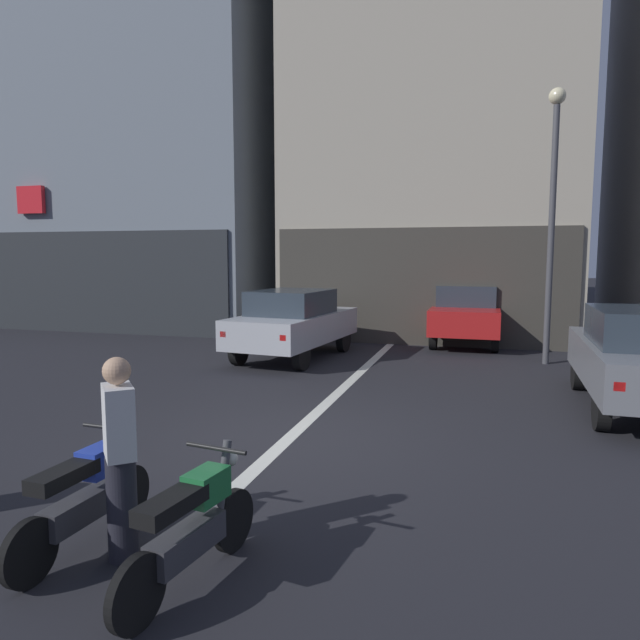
{
  "coord_description": "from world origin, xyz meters",
  "views": [
    {
      "loc": [
        2.5,
        -7.02,
        2.47
      ],
      "look_at": [
        -0.12,
        2.0,
        1.4
      ],
      "focal_mm": 32.24,
      "sensor_mm": 36.0,
      "label": 1
    }
  ],
  "objects": [
    {
      "name": "ground_plane",
      "position": [
        0.0,
        0.0,
        0.0
      ],
      "size": [
        120.0,
        120.0,
        0.0
      ],
      "primitive_type": "plane",
      "color": "#232328"
    },
    {
      "name": "lane_centre_line",
      "position": [
        0.0,
        6.0,
        0.0
      ],
      "size": [
        0.2,
        18.0,
        0.01
      ],
      "primitive_type": "cube",
      "color": "silver",
      "rests_on": "ground"
    },
    {
      "name": "building_corner_left",
      "position": [
        -9.86,
        13.29,
        10.37
      ],
      "size": [
        10.6,
        9.9,
        20.76
      ],
      "color": "gray",
      "rests_on": "ground"
    },
    {
      "name": "building_mid_block",
      "position": [
        0.77,
        13.29,
        8.97
      ],
      "size": [
        8.39,
        9.2,
        17.97
      ],
      "color": "#B2A893",
      "rests_on": "ground"
    },
    {
      "name": "car_silver_crossing_near",
      "position": [
        -1.89,
        5.85,
        0.89
      ],
      "size": [
        2.21,
        4.27,
        1.64
      ],
      "color": "black",
      "rests_on": "ground"
    },
    {
      "name": "car_red_down_street",
      "position": [
        1.99,
        9.4,
        0.89
      ],
      "size": [
        1.78,
        4.11,
        1.64
      ],
      "color": "black",
      "rests_on": "ground"
    },
    {
      "name": "street_lamp",
      "position": [
        3.85,
        6.77,
        3.74
      ],
      "size": [
        0.36,
        0.36,
        6.06
      ],
      "color": "#47474C",
      "rests_on": "ground"
    },
    {
      "name": "motorcycle_blue_row_leftmost",
      "position": [
        -0.67,
        -3.14,
        0.46
      ],
      "size": [
        0.55,
        1.67,
        0.98
      ],
      "color": "black",
      "rests_on": "ground"
    },
    {
      "name": "motorcycle_green_row_left_mid",
      "position": [
        0.45,
        -3.38,
        0.46
      ],
      "size": [
        0.55,
        1.66,
        0.98
      ],
      "color": "black",
      "rests_on": "ground"
    },
    {
      "name": "person_by_motorcycles",
      "position": [
        -0.28,
        -3.2,
        0.86
      ],
      "size": [
        0.4,
        0.42,
        1.67
      ],
      "color": "#23232D",
      "rests_on": "ground"
    }
  ]
}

